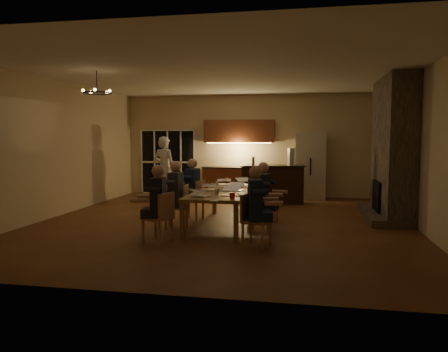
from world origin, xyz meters
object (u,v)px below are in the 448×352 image
laptop_a (201,191)px  mug_front (217,191)px  chair_left_far (193,200)px  bar_island (272,184)px  person_left_far (192,189)px  redcup_near (232,196)px  chair_right_far (268,201)px  bar_bottle (253,161)px  mug_back (217,183)px  laptop_d (235,185)px  person_right_mid (263,197)px  refrigerator (310,166)px  chair_right_mid (261,209)px  standing_person (165,168)px  laptop_c (209,185)px  laptop_e (224,180)px  chair_left_mid (176,207)px  bar_blender (291,157)px  person_left_mid (176,195)px  plate_near (234,194)px  chair_right_near (257,220)px  plate_far (246,187)px  chandelier (97,93)px  dining_table (223,208)px  can_silver (217,192)px  mug_mid (234,185)px  laptop_f (245,180)px  plate_left (197,195)px  redcup_mid (207,185)px  chair_left_near (157,217)px  laptop_b (230,190)px  person_left_near (158,204)px  can_cola (227,181)px  person_right_near (255,206)px

laptop_a → mug_front: laptop_a is taller
chair_left_far → bar_island: bearing=161.4°
person_left_far → redcup_near: (1.23, -1.90, 0.12)m
chair_right_far → bar_bottle: bearing=19.4°
mug_back → laptop_d: bearing=-58.3°
chair_right_far → person_right_mid: 1.15m
refrigerator → chair_right_mid: refrigerator is taller
standing_person → laptop_c: size_ratio=5.91×
laptop_e → mug_front: size_ratio=3.20×
chair_left_mid → bar_blender: 4.47m
person_left_mid → mug_front: size_ratio=13.80×
bar_island → plate_near: (-0.45, -3.96, 0.22)m
plate_near → chair_right_near: bearing=-60.7°
chair_left_mid → chair_left_far: 1.04m
plate_far → refrigerator: bearing=69.5°
bar_island → laptop_e: bearing=-119.6°
standing_person → chandelier: (-0.09, -3.96, 1.80)m
bar_bottle → plate_near: bearing=-89.0°
dining_table → can_silver: size_ratio=24.50×
dining_table → mug_mid: mug_mid is taller
laptop_f → plate_left: size_ratio=1.40×
bar_bottle → chair_left_far: bearing=-112.2°
chair_left_far → laptop_e: laptop_e is taller
chandelier → redcup_mid: chandelier is taller
chair_right_mid → laptop_c: (-1.13, 0.43, 0.42)m
chair_left_mid → bar_blender: bar_blender is taller
redcup_mid → bar_bottle: size_ratio=0.50×
laptop_a → redcup_near: 0.68m
dining_table → redcup_near: bearing=-72.5°
chair_left_near → laptop_b: size_ratio=2.78×
bar_island → chair_right_mid: bearing=-95.9°
laptop_d → plate_left: 1.01m
chair_right_far → redcup_mid: chair_right_far is taller
dining_table → chair_left_far: chair_left_far is taller
person_left_far → laptop_d: bearing=64.2°
refrigerator → chandelier: size_ratio=3.49×
person_left_near → plate_near: person_left_near is taller
chair_left_far → can_silver: chair_left_far is taller
laptop_f → bar_blender: bearing=35.2°
chair_right_near → can_cola: 3.25m
bar_island → mug_front: 3.93m
laptop_d → chair_right_near: bearing=-60.8°
laptop_a → laptop_f: same height
chair_left_far → person_right_near: bearing=48.1°
person_left_far → chair_left_mid: bearing=2.7°
laptop_a → can_cola: size_ratio=2.67×
plate_near → bar_bottle: 3.85m
dining_table → bar_island: bar_island is taller
dining_table → chair_right_far: (0.88, 0.65, 0.07)m
chair_right_far → standing_person: standing_person is taller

